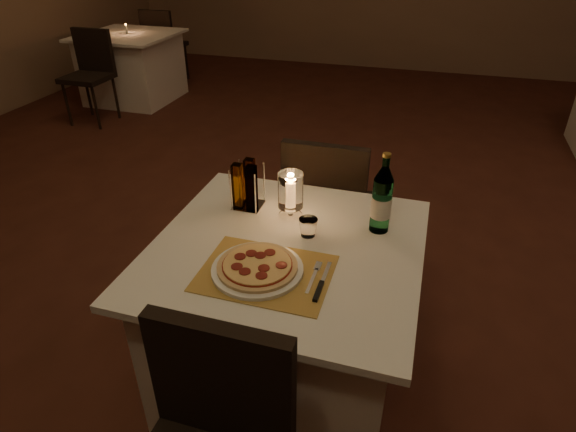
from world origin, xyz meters
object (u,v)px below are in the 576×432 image
(plate, at_px, (257,269))
(water_bottle, at_px, (382,200))
(main_table, at_px, (287,318))
(chair_far, at_px, (327,201))
(tumbler, at_px, (308,227))
(pizza, at_px, (257,265))
(neighbor_table_left, at_px, (133,67))
(hurricane_candle, at_px, (291,192))

(plate, bearing_deg, water_bottle, 47.25)
(main_table, xyz_separation_m, water_bottle, (0.32, 0.22, 0.50))
(chair_far, bearing_deg, tumbler, -84.61)
(main_table, height_order, tumbler, tumbler)
(chair_far, xyz_separation_m, pizza, (-0.05, -0.89, 0.22))
(plate, relative_size, pizza, 1.14)
(plate, relative_size, neighbor_table_left, 0.32)
(tumbler, xyz_separation_m, neighbor_table_left, (-2.96, 3.33, -0.40))
(water_bottle, bearing_deg, plate, -132.75)
(chair_far, bearing_deg, main_table, -90.00)
(tumbler, xyz_separation_m, hurricane_candle, (-0.11, 0.11, 0.08))
(plate, relative_size, tumbler, 4.37)
(tumbler, height_order, neighbor_table_left, tumbler)
(pizza, bearing_deg, plate, -30.45)
(hurricane_candle, height_order, neighbor_table_left, hurricane_candle)
(hurricane_candle, xyz_separation_m, neighbor_table_left, (-2.86, 3.22, -0.48))
(chair_far, relative_size, plate, 2.81)
(tumbler, relative_size, hurricane_candle, 0.37)
(pizza, distance_m, hurricane_candle, 0.40)
(tumbler, bearing_deg, plate, -111.59)
(neighbor_table_left, bearing_deg, main_table, -49.73)
(chair_far, distance_m, hurricane_candle, 0.59)
(main_table, bearing_deg, tumbler, 58.14)
(plate, height_order, pizza, pizza)
(tumbler, bearing_deg, main_table, -121.86)
(main_table, bearing_deg, water_bottle, 34.31)
(main_table, xyz_separation_m, hurricane_candle, (-0.05, 0.21, 0.48))
(hurricane_candle, bearing_deg, pizza, -90.52)
(water_bottle, distance_m, hurricane_candle, 0.36)
(hurricane_candle, relative_size, neighbor_table_left, 0.20)
(main_table, distance_m, water_bottle, 0.63)
(water_bottle, height_order, hurricane_candle, water_bottle)
(main_table, height_order, chair_far, chair_far)
(pizza, distance_m, water_bottle, 0.55)
(tumbler, relative_size, water_bottle, 0.22)
(pizza, bearing_deg, tumbler, 68.39)
(pizza, height_order, hurricane_candle, hurricane_candle)
(pizza, bearing_deg, water_bottle, 47.24)
(neighbor_table_left, bearing_deg, plate, -51.66)
(chair_far, height_order, water_bottle, water_bottle)
(pizza, bearing_deg, chair_far, 86.79)
(tumbler, relative_size, neighbor_table_left, 0.07)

